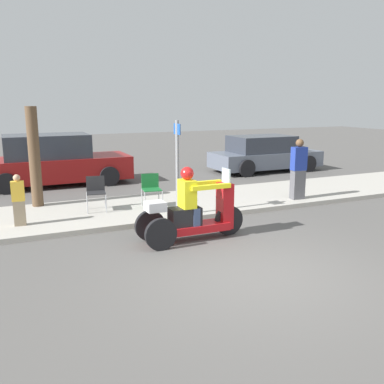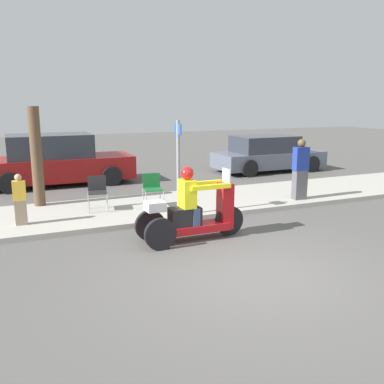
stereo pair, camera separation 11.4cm
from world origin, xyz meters
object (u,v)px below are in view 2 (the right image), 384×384
object	(u,v)px
folding_chair_curbside	(97,189)
spectator_end_of_line	(300,171)
parked_car_lot_left	(56,161)
tree_trunk	(37,157)
parked_car_lot_far	(267,154)
folding_chair_set_back	(152,187)
spectator_near_curb	(20,200)
street_sign	(178,164)
motorcycle_trike	(192,214)

from	to	relation	value
folding_chair_curbside	spectator_end_of_line	bearing A→B (deg)	-11.27
parked_car_lot_left	tree_trunk	distance (m)	3.45
folding_chair_curbside	parked_car_lot_left	bearing A→B (deg)	96.40
parked_car_lot_far	tree_trunk	world-z (taller)	tree_trunk
folding_chair_curbside	folding_chair_set_back	size ratio (longest dim) A/B	1.00
folding_chair_set_back	parked_car_lot_far	xyz separation A→B (m)	(6.10, 4.09, 0.04)
spectator_end_of_line	parked_car_lot_left	bearing A→B (deg)	136.76
spectator_near_curb	spectator_end_of_line	xyz separation A→B (m)	(7.02, -0.40, 0.25)
parked_car_lot_far	spectator_near_curb	bearing A→B (deg)	-153.80
parked_car_lot_far	street_sign	bearing A→B (deg)	-138.43
street_sign	parked_car_lot_left	bearing A→B (deg)	110.63
spectator_end_of_line	parked_car_lot_far	bearing A→B (deg)	65.91
folding_chair_curbside	parked_car_lot_far	world-z (taller)	parked_car_lot_far
spectator_near_curb	tree_trunk	bearing A→B (deg)	73.45
motorcycle_trike	street_sign	size ratio (longest dim) A/B	1.02
folding_chair_set_back	street_sign	distance (m)	1.31
motorcycle_trike	folding_chair_set_back	world-z (taller)	motorcycle_trike
folding_chair_curbside	folding_chair_set_back	world-z (taller)	same
street_sign	spectator_near_curb	bearing A→B (deg)	169.60
parked_car_lot_far	tree_trunk	size ratio (longest dim) A/B	1.73
parked_car_lot_left	street_sign	size ratio (longest dim) A/B	2.18
motorcycle_trike	folding_chair_curbside	bearing A→B (deg)	115.98
spectator_end_of_line	tree_trunk	xyz separation A→B (m)	(-6.51, 2.08, 0.46)
spectator_near_curb	folding_chair_curbside	xyz separation A→B (m)	(1.78, 0.65, -0.03)
motorcycle_trike	parked_car_lot_far	xyz separation A→B (m)	(6.11, 6.63, 0.12)
motorcycle_trike	folding_chair_set_back	distance (m)	2.54
street_sign	tree_trunk	bearing A→B (deg)	141.51
tree_trunk	spectator_near_curb	bearing A→B (deg)	-106.55
folding_chair_curbside	street_sign	xyz separation A→B (m)	(1.63, -1.27, 0.69)
folding_chair_curbside	street_sign	world-z (taller)	street_sign
spectator_end_of_line	folding_chair_curbside	xyz separation A→B (m)	(-5.24, 1.04, -0.28)
spectator_near_curb	tree_trunk	world-z (taller)	tree_trunk
motorcycle_trike	folding_chair_curbside	size ratio (longest dim) A/B	2.73
folding_chair_curbside	tree_trunk	bearing A→B (deg)	140.93
street_sign	motorcycle_trike	bearing A→B (deg)	-101.30
spectator_near_curb	tree_trunk	distance (m)	1.89
spectator_end_of_line	parked_car_lot_far	distance (m)	5.41
spectator_end_of_line	tree_trunk	world-z (taller)	tree_trunk
parked_car_lot_left	folding_chair_set_back	bearing A→B (deg)	-68.00
parked_car_lot_far	folding_chair_set_back	bearing A→B (deg)	-146.17
folding_chair_set_back	parked_car_lot_far	world-z (taller)	parked_car_lot_far
spectator_end_of_line	folding_chair_set_back	xyz separation A→B (m)	(-3.89, 0.85, -0.28)
folding_chair_curbside	folding_chair_set_back	distance (m)	1.36
parked_car_lot_left	spectator_near_curb	bearing A→B (deg)	-104.49
tree_trunk	street_sign	world-z (taller)	tree_trunk
spectator_end_of_line	parked_car_lot_far	size ratio (longest dim) A/B	0.38
folding_chair_set_back	spectator_end_of_line	bearing A→B (deg)	-12.27
tree_trunk	spectator_end_of_line	bearing A→B (deg)	-17.71
parked_car_lot_far	street_sign	xyz separation A→B (m)	(-5.82, -5.16, 0.65)
spectator_end_of_line	street_sign	distance (m)	3.64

